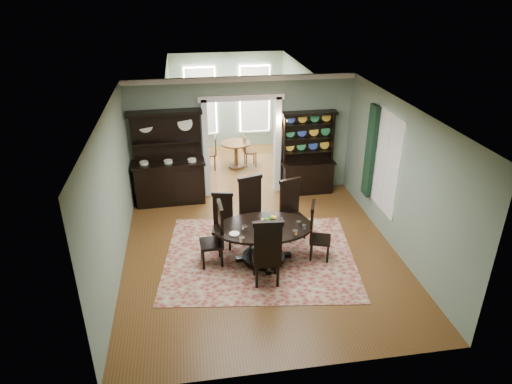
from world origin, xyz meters
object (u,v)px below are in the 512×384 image
sideboard (169,172)px  parlor_table (236,151)px  dining_table (264,237)px  welsh_dresser (307,164)px

sideboard → parlor_table: size_ratio=2.78×
dining_table → welsh_dresser: bearing=61.8°
sideboard → welsh_dresser: 3.48m
dining_table → sideboard: size_ratio=0.84×
dining_table → sideboard: (-1.84, 2.90, 0.28)m
sideboard → parlor_table: sideboard is taller
welsh_dresser → parlor_table: (-1.62, 1.88, -0.27)m
parlor_table → dining_table: bearing=-90.2°
dining_table → parlor_table: parlor_table is taller
sideboard → welsh_dresser: size_ratio=1.08×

